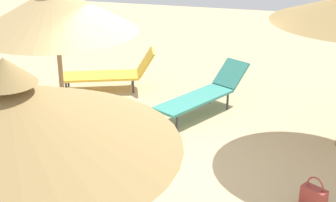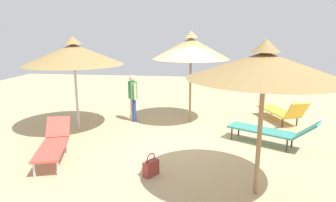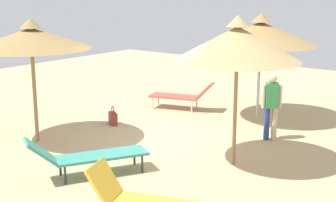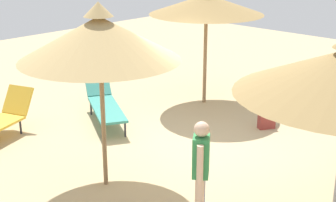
# 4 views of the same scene
# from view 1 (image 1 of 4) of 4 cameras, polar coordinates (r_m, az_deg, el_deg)

# --- Properties ---
(ground) EXTENTS (24.00, 24.00, 0.10)m
(ground) POSITION_cam_1_polar(r_m,az_deg,el_deg) (7.90, -0.07, -8.34)
(ground) COLOR tan
(parasol_umbrella_far_right) EXTENTS (2.45, 2.45, 2.96)m
(parasol_umbrella_far_right) POSITION_cam_1_polar(r_m,az_deg,el_deg) (7.68, -12.61, 10.08)
(parasol_umbrella_far_right) COLOR olive
(parasol_umbrella_far_right) RESTS_ON ground
(parasol_umbrella_center) EXTENTS (2.89, 2.89, 2.80)m
(parasol_umbrella_center) POSITION_cam_1_polar(r_m,az_deg,el_deg) (4.37, -17.38, -1.63)
(parasol_umbrella_center) COLOR #B2B2B7
(parasol_umbrella_center) RESTS_ON ground
(lounge_chair_front) EXTENTS (1.59, 2.23, 0.83)m
(lounge_chair_front) POSITION_cam_1_polar(r_m,az_deg,el_deg) (9.77, 4.12, 0.94)
(lounge_chair_front) COLOR teal
(lounge_chair_front) RESTS_ON ground
(lounge_chair_back) EXTENTS (2.11, 1.27, 0.87)m
(lounge_chair_back) POSITION_cam_1_polar(r_m,az_deg,el_deg) (11.01, -6.38, 3.20)
(lounge_chair_back) COLOR gold
(lounge_chair_back) RESTS_ON ground
(person_standing_near_left) EXTENTS (0.39, 0.34, 1.55)m
(person_standing_near_left) POSITION_cam_1_polar(r_m,az_deg,el_deg) (6.62, -17.67, -6.85)
(person_standing_near_left) COLOR navy
(person_standing_near_left) RESTS_ON ground
(handbag) EXTENTS (0.38, 0.32, 0.49)m
(handbag) POSITION_cam_1_polar(r_m,az_deg,el_deg) (7.23, 16.11, -10.42)
(handbag) COLOR maroon
(handbag) RESTS_ON ground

